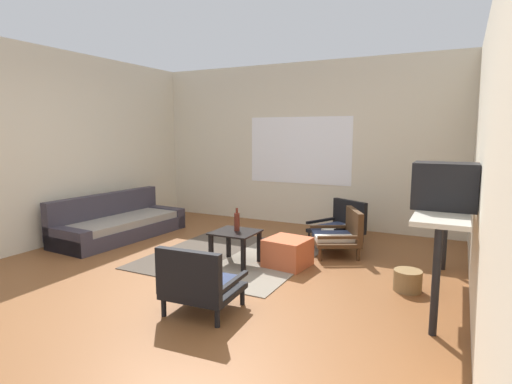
{
  "coord_description": "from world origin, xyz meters",
  "views": [
    {
      "loc": [
        2.45,
        -3.5,
        1.56
      ],
      "look_at": [
        0.35,
        0.68,
        0.88
      ],
      "focal_mm": 28.76,
      "sensor_mm": 36.0,
      "label": 1
    }
  ],
  "objects_px": {
    "armchair_by_window": "(340,225)",
    "clay_vase": "(447,186)",
    "glass_bottle": "(237,221)",
    "wicker_basket": "(408,280)",
    "armchair_striped_foreground": "(199,283)",
    "ottoman_orange": "(288,252)",
    "coffee_table": "(235,239)",
    "crt_television": "(444,186)",
    "couch": "(118,224)",
    "armchair_corner": "(341,234)",
    "console_shelf": "(444,214)"
  },
  "relations": [
    {
      "from": "glass_bottle",
      "to": "armchair_corner",
      "type": "bearing_deg",
      "value": 42.48
    },
    {
      "from": "coffee_table",
      "to": "console_shelf",
      "type": "distance_m",
      "value": 2.27
    },
    {
      "from": "ottoman_orange",
      "to": "clay_vase",
      "type": "xyz_separation_m",
      "value": [
        1.64,
        0.37,
        0.84
      ]
    },
    {
      "from": "armchair_corner",
      "to": "console_shelf",
      "type": "relative_size",
      "value": 0.43
    },
    {
      "from": "couch",
      "to": "glass_bottle",
      "type": "relative_size",
      "value": 7.42
    },
    {
      "from": "crt_television",
      "to": "glass_bottle",
      "type": "distance_m",
      "value": 2.3
    },
    {
      "from": "clay_vase",
      "to": "ottoman_orange",
      "type": "bearing_deg",
      "value": -167.15
    },
    {
      "from": "armchair_corner",
      "to": "armchair_by_window",
      "type": "bearing_deg",
      "value": 105.93
    },
    {
      "from": "couch",
      "to": "armchair_by_window",
      "type": "relative_size",
      "value": 2.44
    },
    {
      "from": "armchair_by_window",
      "to": "armchair_striped_foreground",
      "type": "height_order",
      "value": "armchair_striped_foreground"
    },
    {
      "from": "coffee_table",
      "to": "armchair_by_window",
      "type": "height_order",
      "value": "armchair_by_window"
    },
    {
      "from": "coffee_table",
      "to": "ottoman_orange",
      "type": "distance_m",
      "value": 0.64
    },
    {
      "from": "coffee_table",
      "to": "crt_television",
      "type": "bearing_deg",
      "value": -4.65
    },
    {
      "from": "ottoman_orange",
      "to": "console_shelf",
      "type": "relative_size",
      "value": 0.25
    },
    {
      "from": "couch",
      "to": "armchair_striped_foreground",
      "type": "xyz_separation_m",
      "value": [
        2.59,
        -1.65,
        0.08
      ]
    },
    {
      "from": "armchair_striped_foreground",
      "to": "wicker_basket",
      "type": "height_order",
      "value": "armchair_striped_foreground"
    },
    {
      "from": "clay_vase",
      "to": "wicker_basket",
      "type": "relative_size",
      "value": 1.21
    },
    {
      "from": "armchair_corner",
      "to": "console_shelf",
      "type": "xyz_separation_m",
      "value": [
        1.21,
        -0.91,
        0.53
      ]
    },
    {
      "from": "couch",
      "to": "clay_vase",
      "type": "bearing_deg",
      "value": 3.39
    },
    {
      "from": "clay_vase",
      "to": "coffee_table",
      "type": "bearing_deg",
      "value": -164.99
    },
    {
      "from": "armchair_by_window",
      "to": "wicker_basket",
      "type": "xyz_separation_m",
      "value": [
        1.11,
        -1.57,
        -0.13
      ]
    },
    {
      "from": "coffee_table",
      "to": "couch",
      "type": "bearing_deg",
      "value": 171.42
    },
    {
      "from": "crt_television",
      "to": "glass_bottle",
      "type": "height_order",
      "value": "crt_television"
    },
    {
      "from": "ottoman_orange",
      "to": "glass_bottle",
      "type": "xyz_separation_m",
      "value": [
        -0.58,
        -0.18,
        0.35
      ]
    },
    {
      "from": "armchair_by_window",
      "to": "glass_bottle",
      "type": "distance_m",
      "value": 1.81
    },
    {
      "from": "ottoman_orange",
      "to": "clay_vase",
      "type": "relative_size",
      "value": 1.4
    },
    {
      "from": "crt_television",
      "to": "console_shelf",
      "type": "bearing_deg",
      "value": 89.21
    },
    {
      "from": "clay_vase",
      "to": "armchair_corner",
      "type": "bearing_deg",
      "value": 163.0
    },
    {
      "from": "crt_television",
      "to": "armchair_corner",
      "type": "bearing_deg",
      "value": 136.48
    },
    {
      "from": "crt_television",
      "to": "glass_bottle",
      "type": "relative_size",
      "value": 1.9
    },
    {
      "from": "couch",
      "to": "armchair_corner",
      "type": "height_order",
      "value": "couch"
    },
    {
      "from": "couch",
      "to": "crt_television",
      "type": "relative_size",
      "value": 3.9
    },
    {
      "from": "coffee_table",
      "to": "ottoman_orange",
      "type": "xyz_separation_m",
      "value": [
        0.58,
        0.22,
        -0.15
      ]
    },
    {
      "from": "armchair_by_window",
      "to": "armchair_corner",
      "type": "xyz_separation_m",
      "value": [
        0.19,
        -0.66,
        0.03
      ]
    },
    {
      "from": "armchair_by_window",
      "to": "clay_vase",
      "type": "distance_m",
      "value": 1.9
    },
    {
      "from": "couch",
      "to": "wicker_basket",
      "type": "distance_m",
      "value": 4.14
    },
    {
      "from": "crt_television",
      "to": "wicker_basket",
      "type": "bearing_deg",
      "value": 140.53
    },
    {
      "from": "glass_bottle",
      "to": "wicker_basket",
      "type": "xyz_separation_m",
      "value": [
        1.93,
        0.01,
        -0.41
      ]
    },
    {
      "from": "ottoman_orange",
      "to": "wicker_basket",
      "type": "xyz_separation_m",
      "value": [
        1.35,
        -0.17,
        -0.06
      ]
    },
    {
      "from": "clay_vase",
      "to": "armchair_by_window",
      "type": "bearing_deg",
      "value": 143.52
    },
    {
      "from": "coffee_table",
      "to": "armchair_by_window",
      "type": "xyz_separation_m",
      "value": [
        0.82,
        1.63,
        -0.08
      ]
    },
    {
      "from": "glass_bottle",
      "to": "ottoman_orange",
      "type": "bearing_deg",
      "value": 17.45
    },
    {
      "from": "armchair_by_window",
      "to": "couch",
      "type": "bearing_deg",
      "value": -156.82
    },
    {
      "from": "armchair_by_window",
      "to": "glass_bottle",
      "type": "height_order",
      "value": "glass_bottle"
    },
    {
      "from": "armchair_by_window",
      "to": "armchair_striped_foreground",
      "type": "distance_m",
      "value": 2.97
    },
    {
      "from": "couch",
      "to": "wicker_basket",
      "type": "relative_size",
      "value": 7.41
    },
    {
      "from": "glass_bottle",
      "to": "crt_television",
      "type": "bearing_deg",
      "value": -5.64
    },
    {
      "from": "coffee_table",
      "to": "crt_television",
      "type": "xyz_separation_m",
      "value": [
        2.21,
        -0.18,
        0.78
      ]
    },
    {
      "from": "armchair_corner",
      "to": "crt_television",
      "type": "xyz_separation_m",
      "value": [
        1.2,
        -1.14,
        0.82
      ]
    },
    {
      "from": "armchair_corner",
      "to": "clay_vase",
      "type": "height_order",
      "value": "clay_vase"
    }
  ]
}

